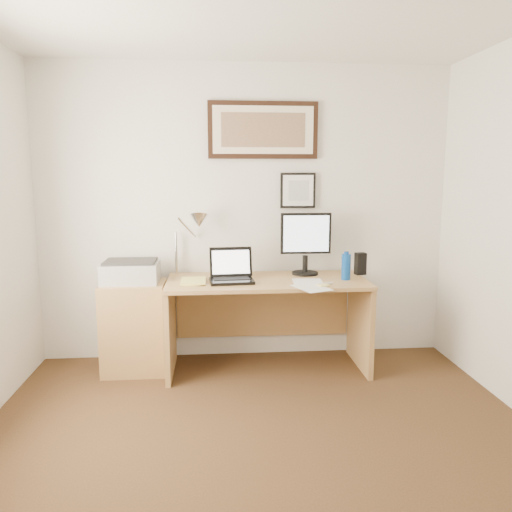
{
  "coord_description": "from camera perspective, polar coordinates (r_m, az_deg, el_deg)",
  "views": [
    {
      "loc": [
        -0.27,
        -2.27,
        1.59
      ],
      "look_at": [
        0.04,
        1.43,
        0.98
      ],
      "focal_mm": 35.0,
      "sensor_mm": 36.0,
      "label": 1
    }
  ],
  "objects": [
    {
      "name": "printer",
      "position": [
        4.12,
        -14.12,
        -1.73
      ],
      "size": [
        0.44,
        0.34,
        0.18
      ],
      "color": "#A9A9AC",
      "rests_on": "side_cabinet"
    },
    {
      "name": "laptop",
      "position": [
        3.95,
        -2.84,
        -2.06
      ],
      "size": [
        0.36,
        0.32,
        0.26
      ],
      "color": "black",
      "rests_on": "desk"
    },
    {
      "name": "floor",
      "position": [
        2.79,
        1.73,
        -25.43
      ],
      "size": [
        4.0,
        4.0,
        0.0
      ],
      "primitive_type": "plane",
      "color": "#432B17",
      "rests_on": "ground"
    },
    {
      "name": "sticky_pad",
      "position": [
        3.82,
        7.71,
        -3.31
      ],
      "size": [
        0.1,
        0.1,
        0.01
      ],
      "primitive_type": "cube",
      "rotation": [
        0.0,
        0.0,
        0.29
      ],
      "color": "#E4D66C",
      "rests_on": "desk"
    },
    {
      "name": "water_bottle",
      "position": [
        4.06,
        10.25,
        -1.23
      ],
      "size": [
        0.07,
        0.07,
        0.21
      ],
      "primitive_type": "cylinder",
      "color": "#0B4199",
      "rests_on": "desk"
    },
    {
      "name": "book",
      "position": [
        3.94,
        -8.58,
        -2.89
      ],
      "size": [
        0.19,
        0.27,
        0.02
      ],
      "primitive_type": "imported",
      "rotation": [
        0.0,
        0.0,
        -0.0
      ],
      "color": "#E5E36C",
      "rests_on": "desk"
    },
    {
      "name": "lcd_monitor",
      "position": [
        4.19,
        5.7,
        1.78
      ],
      "size": [
        0.42,
        0.22,
        0.52
      ],
      "color": "black",
      "rests_on": "desk"
    },
    {
      "name": "marker_pen",
      "position": [
        3.87,
        7.89,
        -3.15
      ],
      "size": [
        0.14,
        0.06,
        0.02
      ],
      "primitive_type": "cylinder",
      "rotation": [
        0.0,
        1.57,
        0.35
      ],
      "color": "white",
      "rests_on": "desk"
    },
    {
      "name": "side_cabinet",
      "position": [
        4.19,
        -13.7,
        -7.91
      ],
      "size": [
        0.5,
        0.4,
        0.73
      ],
      "primitive_type": "cube",
      "color": "#A47A44",
      "rests_on": "floor"
    },
    {
      "name": "desk",
      "position": [
        4.15,
        1.12,
        -5.64
      ],
      "size": [
        1.6,
        0.7,
        0.75
      ],
      "color": "#A47A44",
      "rests_on": "floor"
    },
    {
      "name": "picture_small",
      "position": [
        4.31,
        4.81,
        7.47
      ],
      "size": [
        0.3,
        0.03,
        0.3
      ],
      "color": "black",
      "rests_on": "wall_back"
    },
    {
      "name": "picture_large",
      "position": [
        4.28,
        0.82,
        14.19
      ],
      "size": [
        0.92,
        0.04,
        0.47
      ],
      "color": "black",
      "rests_on": "wall_back"
    },
    {
      "name": "wall_back",
      "position": [
        4.29,
        -1.24,
        4.83
      ],
      "size": [
        3.5,
        0.02,
        2.5
      ],
      "primitive_type": "cube",
      "color": "white",
      "rests_on": "ground"
    },
    {
      "name": "paper_sheet_b",
      "position": [
        3.9,
        6.01,
        -3.08
      ],
      "size": [
        0.26,
        0.35,
        0.0
      ],
      "primitive_type": "cube",
      "rotation": [
        0.0,
        0.0,
        -0.07
      ],
      "color": "white",
      "rests_on": "desk"
    },
    {
      "name": "speaker",
      "position": [
        4.29,
        11.84,
        -0.86
      ],
      "size": [
        0.09,
        0.09,
        0.18
      ],
      "primitive_type": "cube",
      "rotation": [
        0.0,
        0.0,
        0.19
      ],
      "color": "black",
      "rests_on": "desk"
    },
    {
      "name": "desk_lamp",
      "position": [
        4.11,
        -6.78,
        3.68
      ],
      "size": [
        0.29,
        0.27,
        0.53
      ],
      "color": "silver",
      "rests_on": "desk"
    },
    {
      "name": "paper_sheet_a",
      "position": [
        3.75,
        6.35,
        -3.61
      ],
      "size": [
        0.3,
        0.35,
        0.0
      ],
      "primitive_type": "cube",
      "rotation": [
        0.0,
        0.0,
        0.38
      ],
      "color": "white",
      "rests_on": "desk"
    },
    {
      "name": "bottle_cap",
      "position": [
        4.04,
        10.3,
        0.36
      ],
      "size": [
        0.04,
        0.04,
        0.02
      ],
      "primitive_type": "cylinder",
      "color": "#0B4199",
      "rests_on": "water_bottle"
    }
  ]
}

